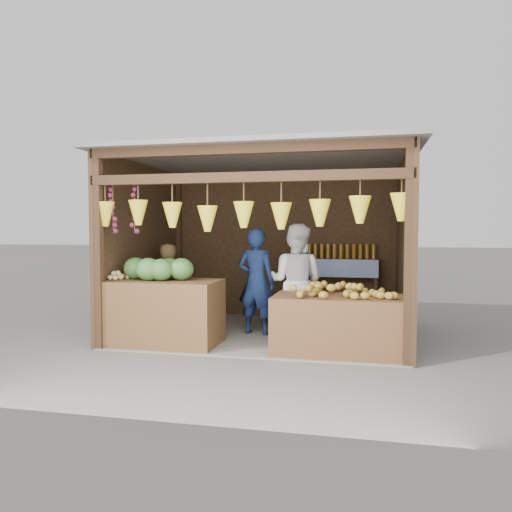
{
  "coord_description": "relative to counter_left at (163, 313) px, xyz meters",
  "views": [
    {
      "loc": [
        1.44,
        -7.32,
        1.57
      ],
      "look_at": [
        -0.13,
        -0.1,
        1.18
      ],
      "focal_mm": 35.0,
      "sensor_mm": 36.0,
      "label": 1
    }
  ],
  "objects": [
    {
      "name": "back_shelf",
      "position": [
        2.27,
        2.31,
        0.43
      ],
      "size": [
        1.25,
        0.32,
        1.32
      ],
      "color": "#382314",
      "rests_on": "ground"
    },
    {
      "name": "stall_structure",
      "position": [
        1.19,
        0.99,
        1.22
      ],
      "size": [
        4.3,
        3.3,
        2.66
      ],
      "color": "slate",
      "rests_on": "ground"
    },
    {
      "name": "melon_pile",
      "position": [
        -0.09,
        0.03,
        0.6
      ],
      "size": [
        1.0,
        0.5,
        0.32
      ],
      "primitive_type": null,
      "color": "#1B4A13",
      "rests_on": "counter_left"
    },
    {
      "name": "stool",
      "position": [
        -0.37,
        1.09,
        -0.3
      ],
      "size": [
        0.31,
        0.31,
        0.29
      ],
      "primitive_type": "cube",
      "color": "black",
      "rests_on": "ground"
    },
    {
      "name": "counter_right",
      "position": [
        2.39,
        -0.0,
        -0.07
      ],
      "size": [
        1.7,
        0.85,
        0.74
      ],
      "primitive_type": "cube",
      "color": "#50311A",
      "rests_on": "ground"
    },
    {
      "name": "woman_standing",
      "position": [
        1.72,
        0.74,
        0.38
      ],
      "size": [
        0.92,
        0.79,
        1.65
      ],
      "primitive_type": "imported",
      "rotation": [
        0.0,
        0.0,
        2.92
      ],
      "color": "silver",
      "rests_on": "ground"
    },
    {
      "name": "mango_pile",
      "position": [
        2.41,
        -0.07,
        0.4
      ],
      "size": [
        1.4,
        0.64,
        0.22
      ],
      "primitive_type": null,
      "color": "#B74A18",
      "rests_on": "counter_right"
    },
    {
      "name": "ground",
      "position": [
        1.22,
        1.03,
        -0.44
      ],
      "size": [
        80.0,
        80.0,
        0.0
      ],
      "primitive_type": "plane",
      "color": "#514F49",
      "rests_on": "ground"
    },
    {
      "name": "counter_left",
      "position": [
        0.0,
        0.0,
        0.0
      ],
      "size": [
        1.53,
        0.85,
        0.89
      ],
      "primitive_type": "cube",
      "color": "#52361B",
      "rests_on": "ground"
    },
    {
      "name": "man_standing",
      "position": [
        1.1,
        0.9,
        0.35
      ],
      "size": [
        0.64,
        0.47,
        1.59
      ],
      "primitive_type": "imported",
      "rotation": [
        0.0,
        0.0,
        2.97
      ],
      "color": "#132047",
      "rests_on": "ground"
    },
    {
      "name": "vendor_seated",
      "position": [
        -0.37,
        1.09,
        0.38
      ],
      "size": [
        0.6,
        0.48,
        1.06
      ],
      "primitive_type": "imported",
      "rotation": [
        0.0,
        0.0,
        2.83
      ],
      "color": "brown",
      "rests_on": "stool"
    },
    {
      "name": "tanfruit_pile",
      "position": [
        -0.6,
        -0.01,
        0.51
      ],
      "size": [
        0.34,
        0.4,
        0.13
      ],
      "primitive_type": null,
      "color": "tan",
      "rests_on": "counter_left"
    }
  ]
}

